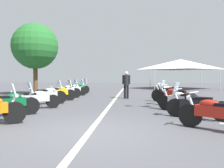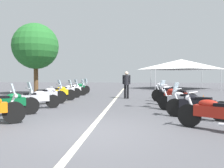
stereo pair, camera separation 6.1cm
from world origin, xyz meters
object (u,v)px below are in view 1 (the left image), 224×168
motorcycle_left_row_6 (73,89)px  motorcycle_right_row_5 (169,92)px  traffic_cone_0 (203,102)px  roadside_tree_0 (35,46)px  motorcycle_left_row_3 (47,95)px  motorcycle_right_row_4 (169,94)px  motorcycle_left_row_1 (10,103)px  motorcycle_right_row_1 (196,105)px  motorcycle_right_row_2 (182,101)px  motorcycle_right_row_0 (215,113)px  motorcycle_left_row_7 (78,88)px  motorcycle_left_row_5 (66,91)px  traffic_cone_1 (47,93)px  motorcycle_left_row_4 (59,93)px  motorcycle_left_row_2 (36,99)px  event_tent (181,64)px  motorcycle_right_row_3 (175,96)px  bystander_1 (126,83)px

motorcycle_left_row_6 → motorcycle_right_row_5: motorcycle_left_row_6 is taller
traffic_cone_0 → roadside_tree_0: (6.00, 10.39, 3.33)m
motorcycle_left_row_3 → motorcycle_right_row_4: (1.56, -6.25, -0.01)m
motorcycle_right_row_4 → motorcycle_left_row_1: bearing=67.5°
motorcycle_right_row_1 → motorcycle_right_row_2: bearing=-52.8°
motorcycle_left_row_3 → motorcycle_right_row_0: size_ratio=0.99×
motorcycle_left_row_7 → motorcycle_right_row_1: size_ratio=0.88×
motorcycle_left_row_5 → traffic_cone_1: size_ratio=2.83×
motorcycle_left_row_6 → motorcycle_left_row_7: (1.62, 0.07, 0.01)m
motorcycle_left_row_5 → motorcycle_left_row_6: size_ratio=0.94×
motorcycle_left_row_4 → motorcycle_right_row_1: size_ratio=0.92×
traffic_cone_1 → motorcycle_left_row_2: bearing=-163.9°
motorcycle_left_row_5 → motorcycle_right_row_2: motorcycle_left_row_5 is taller
motorcycle_left_row_2 → event_tent: size_ratio=0.27×
motorcycle_left_row_5 → motorcycle_right_row_2: bearing=-73.5°
motorcycle_right_row_2 → motorcycle_left_row_3: bearing=22.3°
motorcycle_right_row_2 → motorcycle_right_row_4: motorcycle_right_row_4 is taller
motorcycle_right_row_0 → motorcycle_right_row_1: motorcycle_right_row_1 is taller
motorcycle_left_row_4 → event_tent: 15.92m
motorcycle_left_row_1 → traffic_cone_1: bearing=61.1°
motorcycle_left_row_5 → event_tent: 14.72m
motorcycle_left_row_4 → motorcycle_left_row_7: (4.92, 0.11, -0.00)m
motorcycle_right_row_4 → traffic_cone_1: 7.74m
motorcycle_left_row_3 → roadside_tree_0: roadside_tree_0 is taller
motorcycle_left_row_5 → motorcycle_right_row_3: size_ratio=0.96×
traffic_cone_0 → bystander_1: (3.95, 3.55, 0.71)m
motorcycle_left_row_3 → motorcycle_right_row_2: size_ratio=0.98×
motorcycle_left_row_2 → motorcycle_left_row_4: bearing=55.7°
motorcycle_right_row_5 → motorcycle_left_row_3: bearing=62.6°
traffic_cone_1 → event_tent: event_tent is taller
motorcycle_left_row_2 → motorcycle_left_row_1: bearing=-132.4°
motorcycle_left_row_2 → motorcycle_right_row_0: bearing=-62.2°
motorcycle_left_row_3 → motorcycle_right_row_5: 7.19m
motorcycle_left_row_1 → motorcycle_left_row_5: 6.45m
motorcycle_right_row_4 → motorcycle_right_row_1: bearing=122.0°
bystander_1 → event_tent: (10.98, -5.53, 1.64)m
motorcycle_right_row_3 → traffic_cone_0: motorcycle_right_row_3 is taller
motorcycle_left_row_7 → motorcycle_right_row_5: (-3.39, -6.52, -0.01)m
motorcycle_left_row_7 → motorcycle_right_row_0: size_ratio=0.96×
motorcycle_left_row_3 → roadside_tree_0: size_ratio=0.33×
traffic_cone_0 → motorcycle_right_row_4: bearing=27.7°
motorcycle_left_row_4 → motorcycle_left_row_5: motorcycle_left_row_4 is taller
traffic_cone_0 → bystander_1: size_ratio=0.36×
motorcycle_left_row_6 → motorcycle_right_row_1: motorcycle_right_row_1 is taller
motorcycle_right_row_2 → motorcycle_right_row_3: size_ratio=0.98×
motorcycle_left_row_1 → motorcycle_left_row_4: motorcycle_left_row_1 is taller
motorcycle_left_row_3 → traffic_cone_0: (-0.66, -7.42, -0.19)m
motorcycle_left_row_3 → motorcycle_left_row_7: 6.47m
motorcycle_left_row_5 → motorcycle_left_row_4: bearing=-124.4°
motorcycle_right_row_0 → motorcycle_right_row_2: 3.12m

